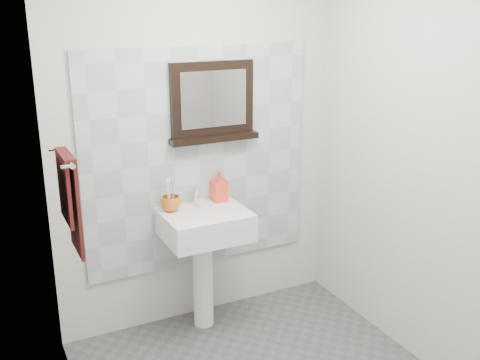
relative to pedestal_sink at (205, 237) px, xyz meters
name	(u,v)px	position (x,y,z in m)	size (l,w,h in m)	color
back_wall	(198,145)	(0.06, 0.23, 0.57)	(2.00, 0.01, 2.50)	beige
front_wall	(448,285)	(0.06, -1.97, 0.57)	(2.00, 0.01, 2.50)	beige
left_wall	(80,225)	(-0.94, -0.87, 0.57)	(0.01, 2.20, 2.50)	beige
right_wall	(430,167)	(1.06, -0.87, 0.57)	(0.01, 2.20, 2.50)	beige
splashback	(199,159)	(0.06, 0.21, 0.47)	(1.60, 0.02, 1.50)	#B2BCC1
pedestal_sink	(205,237)	(0.00, 0.00, 0.00)	(0.55, 0.44, 0.96)	white
toothbrush_cup	(171,204)	(-0.19, 0.10, 0.23)	(0.13, 0.13, 0.10)	orange
toothbrushes	(170,193)	(-0.19, 0.11, 0.31)	(0.05, 0.04, 0.21)	white
soap_dispenser	(219,186)	(0.17, 0.14, 0.29)	(0.10, 0.10, 0.22)	#FA1D2D
framed_mirror	(212,104)	(0.15, 0.19, 0.85)	(0.62, 0.11, 0.52)	black
towel_bar	(65,157)	(-0.89, -0.29, 0.73)	(0.07, 0.40, 0.03)	silver
hand_towel	(70,196)	(-0.88, -0.29, 0.52)	(0.06, 0.30, 0.55)	black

